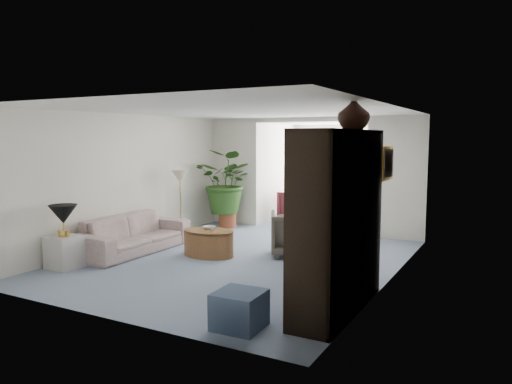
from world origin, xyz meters
The scene contains 26 objects.
floor centered at (0.00, 0.00, 0.00)m, with size 6.00×6.00×0.00m, color #889CB4.
sunroom_floor centered at (0.00, 4.10, 0.00)m, with size 2.60×2.60×0.00m, color #889CB4.
back_pier_left centered at (-1.90, 3.00, 1.25)m, with size 1.20×0.12×2.50m, color white.
back_pier_right centered at (1.90, 3.00, 1.25)m, with size 1.20×0.12×2.50m, color white.
back_header centered at (0.00, 3.00, 2.45)m, with size 2.60×0.12×0.10m, color white.
window_pane centered at (0.00, 5.18, 1.40)m, with size 2.20×0.02×1.50m, color white.
window_blinds centered at (0.00, 5.15, 1.40)m, with size 2.20×0.02×1.50m, color white.
framed_picture centered at (2.46, -0.10, 1.70)m, with size 0.04×0.50×0.40m, color beige.
sofa centered at (-1.99, -0.37, 0.33)m, with size 2.26×0.88×0.66m, color beige.
end_table centered at (-2.19, -1.72, 0.25)m, with size 0.46×0.46×0.51m, color beige.
table_lamp centered at (-2.19, -1.72, 0.86)m, with size 0.44×0.44×0.30m, color black.
floor_lamp centered at (-2.15, 1.23, 1.25)m, with size 0.36×0.36×0.28m, color beige.
coffee_table centered at (-0.64, 0.04, 0.23)m, with size 0.95×0.95×0.45m, color brown.
coffee_bowl centered at (-0.69, 0.14, 0.48)m, with size 0.21×0.21×0.05m, color white.
coffee_cup centered at (-0.49, -0.06, 0.50)m, with size 0.10×0.10×0.09m, color beige.
wingback_chair centered at (0.67, 0.80, 0.39)m, with size 0.83×0.85×0.77m, color #5E554A.
side_table_dark centered at (1.37, 1.10, 0.30)m, with size 0.51×0.41×0.61m, color black.
entertainment_cabinet centered at (2.23, -1.46, 1.07)m, with size 0.52×1.93×2.15m, color black.
cabinet_urn centered at (2.23, -0.96, 2.35)m, with size 0.40×0.40×0.42m, color black.
ottoman centered at (1.49, -2.51, 0.20)m, with size 0.50×0.50×0.40m, color slate.
plant_pot centered at (-1.79, 2.52, 0.16)m, with size 0.40×0.40×0.32m, color #97492B.
house_plant centered at (-1.79, 2.52, 1.05)m, with size 1.32×1.14×1.47m, color #2B551D.
sunroom_chair_blue centered at (0.79, 4.12, 0.33)m, with size 0.71×0.73×0.66m, color slate.
sunroom_chair_maroon centered at (-0.71, 4.12, 0.38)m, with size 0.81×0.84×0.76m, color maroon.
sunroom_table centered at (0.04, 4.87, 0.29)m, with size 0.48×0.37×0.58m, color brown.
shelf_clutter centered at (2.18, -1.53, 1.09)m, with size 0.30×1.21×1.06m.
Camera 1 is at (4.07, -6.88, 2.05)m, focal length 34.11 mm.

